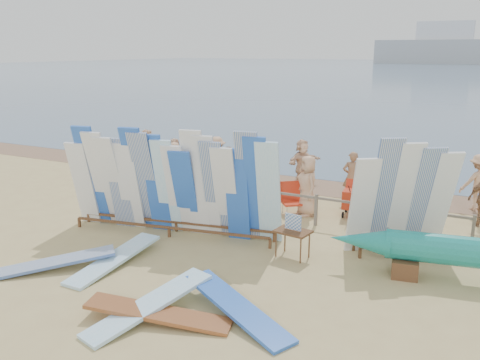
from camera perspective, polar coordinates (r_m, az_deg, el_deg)
The scene contains 28 objects.
ground at distance 12.67m, azimuth -4.66°, elevation -7.78°, with size 160.00×160.00×0.00m, color tan.
ocean at distance 138.20m, azimuth 24.63°, elevation 11.17°, with size 320.00×240.00×0.02m, color #47617E.
wet_sand_strip at distance 18.87m, azimuth 6.75°, elevation -0.34°, with size 40.00×2.60×0.01m, color #836249.
distant_ship at distance 190.85m, azimuth 21.89°, elevation 13.59°, with size 45.00×8.00×14.00m.
fence at distance 14.96m, azimuth 1.26°, elevation -1.67°, with size 12.08×0.08×0.90m.
main_surfboard_rack at distance 13.34m, azimuth -7.68°, elevation -0.75°, with size 5.87×1.73×2.92m.
side_surfboard_rack at distance 12.62m, azimuth 17.79°, elevation -2.26°, with size 2.48×1.98×2.89m.
vendor_table at distance 12.12m, azimuth 5.92°, elevation -7.04°, with size 0.88×0.68×1.07m.
flat_board_b at distance 9.89m, azimuth -10.06°, elevation -14.69°, with size 0.56×2.70×0.07m, color #99D2F5.
flat_board_e at distance 12.28m, azimuth -20.20°, elevation -9.40°, with size 0.56×2.70×0.07m, color silver.
flat_board_d at distance 9.69m, azimuth -0.32°, elevation -15.12°, with size 0.56×2.70×0.07m, color blue.
flat_board_a at distance 12.11m, azimuth -13.87°, elevation -9.25°, with size 0.56×2.70×0.07m, color #99D2F5.
flat_board_c at distance 9.67m, azimuth -9.10°, elevation -15.36°, with size 0.56×2.70×0.07m, color #975429.
beach_chair_left at distance 15.94m, azimuth 0.91°, elevation -2.06°, with size 0.56×0.58×0.86m.
beach_chair_right at distance 15.26m, azimuth 5.87°, elevation -2.80°, with size 0.86×0.86×0.95m.
stroller at distance 15.34m, azimuth 12.37°, elevation -2.42°, with size 0.59×0.81×1.04m.
beachgoer_2 at distance 18.36m, azimuth -7.30°, elevation 1.97°, with size 0.83×0.40×1.71m, color beige.
beachgoer_11 at distance 20.83m, azimuth -10.33°, elevation 3.32°, with size 1.57×0.51×1.69m, color beige.
beachgoer_9 at distance 17.02m, azimuth 25.21°, elevation -0.24°, with size 1.12×0.46×1.74m, color tan.
beachgoer_7 at distance 16.67m, azimuth 12.43°, elevation 0.36°, with size 0.60×0.33×1.64m, color #8C6042.
beachgoer_extra_1 at distance 20.36m, azimuth -11.89°, elevation 3.11°, with size 1.04×0.45×1.78m, color #8C6042.
beachgoer_4 at distance 16.17m, azimuth -1.34°, elevation 0.60°, with size 1.07×0.46×1.82m, color #8C6042.
beachgoer_8 at distance 15.46m, azimuth 16.28°, elevation -0.56°, with size 0.91×0.43×1.86m, color beige.
beachgoer_0 at distance 17.78m, azimuth -7.36°, elevation 1.55°, with size 0.83×0.40×1.70m, color tan.
beachgoer_5 at distance 18.51m, azimuth 6.99°, elevation 2.02°, with size 1.55×0.50×1.67m, color beige.
beachgoer_3 at distance 18.39m, azimuth -2.62°, elevation 2.18°, with size 1.14×0.47×1.76m, color tan.
beachgoer_1 at distance 17.76m, azimuth -4.96°, elevation 1.92°, with size 0.69×0.38×1.89m, color #8C6042.
beachgoer_6 at distance 15.05m, azimuth 7.59°, elevation -0.63°, with size 0.88×0.42×1.80m, color tan.
Camera 1 is at (6.16, -9.98, 4.78)m, focal length 38.00 mm.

